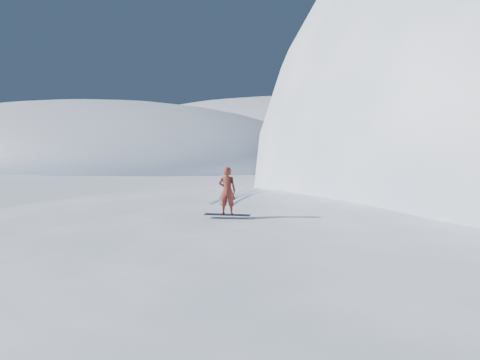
% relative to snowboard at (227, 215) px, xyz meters
% --- Properties ---
extents(ground, '(400.00, 400.00, 0.00)m').
position_rel_snowboard_xyz_m(ground, '(-0.67, 0.91, -2.41)').
color(ground, white).
rests_on(ground, ground).
extents(near_ridge, '(36.00, 28.00, 4.80)m').
position_rel_snowboard_xyz_m(near_ridge, '(0.33, 3.91, -2.41)').
color(near_ridge, white).
rests_on(near_ridge, ground).
extents(far_ridge_a, '(120.00, 70.00, 28.00)m').
position_rel_snowboard_xyz_m(far_ridge_a, '(-70.67, 60.91, -2.41)').
color(far_ridge_a, white).
rests_on(far_ridge_a, ground).
extents(far_ridge_c, '(140.00, 90.00, 36.00)m').
position_rel_snowboard_xyz_m(far_ridge_c, '(-40.67, 110.91, -2.41)').
color(far_ridge_c, white).
rests_on(far_ridge_c, ground).
extents(wind_bumps, '(16.00, 14.40, 1.00)m').
position_rel_snowboard_xyz_m(wind_bumps, '(-1.23, 3.03, -2.41)').
color(wind_bumps, white).
rests_on(wind_bumps, ground).
extents(snowboard, '(1.58, 0.68, 0.03)m').
position_rel_snowboard_xyz_m(snowboard, '(0.00, 0.00, 0.00)').
color(snowboard, black).
rests_on(snowboard, near_ridge).
extents(snowboarder, '(0.66, 0.52, 1.60)m').
position_rel_snowboard_xyz_m(snowboarder, '(0.00, 0.00, 0.81)').
color(snowboarder, maroon).
rests_on(snowboarder, snowboard).
extents(vapor_plume, '(10.57, 8.45, 7.40)m').
position_rel_snowboard_xyz_m(vapor_plume, '(-58.37, 47.25, -2.41)').
color(vapor_plume, white).
rests_on(vapor_plume, ground).
extents(board_tracks, '(1.80, 5.96, 0.04)m').
position_rel_snowboard_xyz_m(board_tracks, '(-1.89, 5.05, 0.01)').
color(board_tracks, silver).
rests_on(board_tracks, ground).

